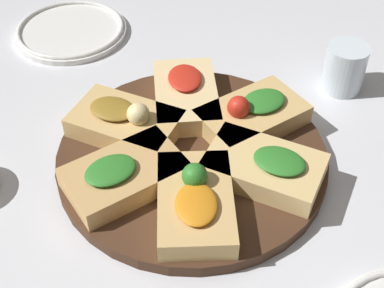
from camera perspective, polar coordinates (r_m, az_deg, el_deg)
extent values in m
plane|color=silver|center=(0.77, 0.00, -1.88)|extent=(3.00, 3.00, 0.00)
cylinder|color=#422819|center=(0.76, 0.00, -1.37)|extent=(0.38, 0.38, 0.02)
cube|color=tan|center=(0.67, 0.36, -6.30)|extent=(0.18, 0.16, 0.03)
ellipsoid|color=orange|center=(0.64, 0.45, -6.41)|extent=(0.09, 0.08, 0.01)
sphere|color=#2D7A28|center=(0.66, 0.29, -3.40)|extent=(0.03, 0.03, 0.03)
cube|color=#DBB775|center=(0.72, 7.68, -2.50)|extent=(0.18, 0.15, 0.03)
ellipsoid|color=#2D7A28|center=(0.70, 9.30, -1.79)|extent=(0.08, 0.08, 0.01)
cube|color=tan|center=(0.79, 6.42, 2.94)|extent=(0.10, 0.16, 0.03)
ellipsoid|color=#2D7A28|center=(0.78, 7.63, 4.59)|extent=(0.06, 0.07, 0.01)
sphere|color=red|center=(0.76, 5.22, 3.76)|extent=(0.03, 0.03, 0.03)
cube|color=#E5C689|center=(0.82, -0.66, 5.12)|extent=(0.18, 0.16, 0.03)
ellipsoid|color=red|center=(0.82, -0.78, 7.09)|extent=(0.09, 0.08, 0.01)
cube|color=tan|center=(0.78, -7.11, 2.21)|extent=(0.18, 0.16, 0.03)
ellipsoid|color=olive|center=(0.77, -8.47, 3.75)|extent=(0.08, 0.08, 0.01)
sphere|color=beige|center=(0.75, -5.76, 3.18)|extent=(0.03, 0.03, 0.03)
cube|color=tan|center=(0.71, -7.16, -3.32)|extent=(0.10, 0.16, 0.03)
ellipsoid|color=#2D7A28|center=(0.68, -8.70, -2.77)|extent=(0.05, 0.07, 0.01)
cylinder|color=white|center=(1.05, -12.78, 11.62)|extent=(0.21, 0.21, 0.01)
torus|color=white|center=(1.04, -12.84, 11.94)|extent=(0.20, 0.20, 0.01)
cylinder|color=silver|center=(0.90, 15.94, 7.82)|extent=(0.07, 0.07, 0.08)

